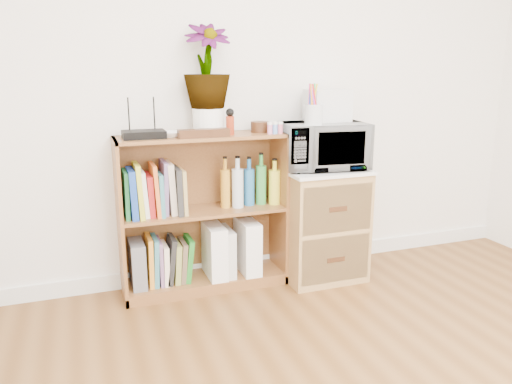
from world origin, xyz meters
name	(u,v)px	position (x,y,z in m)	size (l,w,h in m)	color
skirting_board	(251,263)	(0.00, 2.24, 0.05)	(4.00, 0.02, 0.10)	white
bookshelf	(204,213)	(-0.35, 2.10, 0.47)	(1.00, 0.30, 0.95)	brown
wicker_unit	(320,224)	(0.40, 2.02, 0.35)	(0.50, 0.45, 0.70)	#9E7542
microwave	(323,146)	(0.40, 2.02, 0.86)	(0.51, 0.35, 0.28)	white
pen_cup	(314,115)	(0.29, 1.94, 1.06)	(0.11, 0.11, 0.12)	silver
small_appliance	(327,105)	(0.46, 2.10, 1.10)	(0.25, 0.21, 0.20)	silver
router	(144,134)	(-0.68, 2.08, 0.97)	(0.23, 0.16, 0.04)	black
white_bowl	(171,134)	(-0.53, 2.07, 0.97)	(0.13, 0.13, 0.03)	white
plant_pot	(208,121)	(-0.30, 2.12, 1.03)	(0.18, 0.18, 0.15)	white
potted_plant	(207,66)	(-0.30, 2.12, 1.34)	(0.27, 0.27, 0.48)	#2C6E2C
trinket_box	(204,133)	(-0.36, 2.00, 0.97)	(0.29, 0.07, 0.05)	#3A1C0F
kokeshi_doll	(230,125)	(-0.19, 2.06, 1.00)	(0.05, 0.05, 0.11)	maroon
wooden_bowl	(260,127)	(0.02, 2.11, 0.98)	(0.11, 0.11, 0.06)	#3B2110
paint_jars	(275,129)	(0.07, 2.01, 0.98)	(0.12, 0.04, 0.06)	#CF7381
file_box	(137,264)	(-0.76, 2.10, 0.21)	(0.08, 0.22, 0.27)	slate
magazine_holder_left	(214,250)	(-0.29, 2.09, 0.23)	(0.10, 0.26, 0.33)	white
magazine_holder_mid	(224,251)	(-0.23, 2.09, 0.22)	(0.09, 0.24, 0.30)	silver
magazine_holder_right	(247,246)	(-0.07, 2.09, 0.24)	(0.11, 0.27, 0.34)	white
cookbooks	(154,191)	(-0.64, 2.10, 0.64)	(0.35, 0.20, 0.31)	#1E7038
liquor_bottles	(250,182)	(-0.05, 2.10, 0.65)	(0.37, 0.07, 0.31)	#C58824
lower_books	(168,260)	(-0.58, 2.10, 0.20)	(0.27, 0.19, 0.30)	orange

